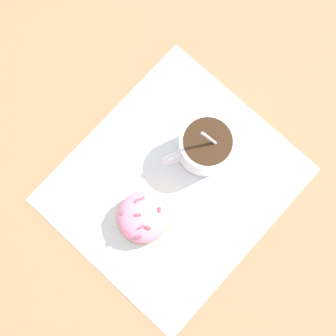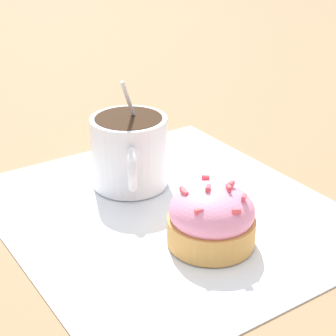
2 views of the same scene
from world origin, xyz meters
name	(u,v)px [view 1 (image 1 of 2)]	position (x,y,z in m)	size (l,w,h in m)	color
ground_plane	(174,184)	(0.00, 0.00, 0.00)	(3.00, 3.00, 0.00)	#93704C
paper_napkin	(174,184)	(0.00, 0.00, 0.00)	(0.34, 0.30, 0.00)	white
coffee_cup	(205,147)	(0.07, 0.00, 0.04)	(0.10, 0.08, 0.12)	white
frosted_pastry	(145,219)	(-0.07, 0.00, 0.03)	(0.08, 0.08, 0.06)	#D19347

